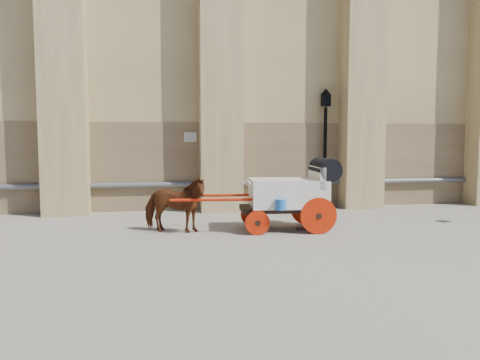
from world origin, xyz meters
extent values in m
plane|color=#6D665C|center=(0.00, 0.00, 0.00)|extent=(90.00, 90.00, 0.00)
cube|color=olive|center=(2.00, 4.15, 1.50)|extent=(44.00, 0.35, 3.00)
cylinder|color=#59595B|center=(2.00, 3.88, 0.90)|extent=(42.00, 0.18, 0.18)
cube|color=beige|center=(-2.00, 3.97, 2.50)|extent=(0.42, 0.04, 0.32)
imported|color=maroon|center=(-2.66, 0.14, 0.73)|extent=(1.88, 1.29, 1.45)
cube|color=black|center=(0.24, 0.03, 0.58)|extent=(2.39, 1.24, 0.13)
cube|color=silver|center=(0.35, 0.02, 1.00)|extent=(2.10, 1.48, 0.74)
cube|color=silver|center=(1.13, -0.04, 1.42)|extent=(0.27, 1.32, 0.58)
cube|color=silver|center=(-0.54, 0.10, 1.26)|extent=(0.46, 1.18, 0.11)
cylinder|color=black|center=(1.34, -0.06, 1.63)|extent=(0.70, 1.36, 0.59)
cylinder|color=red|center=(0.97, -0.68, 0.47)|extent=(0.95, 0.14, 0.95)
cylinder|color=red|center=(1.08, 0.61, 0.47)|extent=(0.95, 0.14, 0.95)
cylinder|color=red|center=(-0.60, -0.55, 0.32)|extent=(0.63, 0.12, 0.63)
cylinder|color=red|center=(-0.49, 0.75, 0.32)|extent=(0.63, 0.12, 0.63)
cylinder|color=red|center=(-1.53, -0.30, 0.89)|extent=(2.52, 0.28, 0.07)
cylinder|color=red|center=(-1.45, 0.65, 0.89)|extent=(2.52, 0.28, 0.07)
cylinder|color=blue|center=(-0.03, -0.69, 0.79)|extent=(0.27, 0.27, 0.27)
cylinder|color=black|center=(2.72, 3.75, 1.77)|extent=(0.12, 0.12, 3.54)
cone|color=black|center=(2.72, 3.75, 0.18)|extent=(0.35, 0.35, 0.35)
cube|color=black|center=(2.72, 3.75, 3.78)|extent=(0.28, 0.28, 0.41)
cone|color=black|center=(2.72, 3.75, 4.08)|extent=(0.39, 0.39, 0.24)
cube|color=black|center=(0.75, 0.02, 0.01)|extent=(0.39, 0.39, 0.01)
cube|color=black|center=(5.23, 0.47, 0.01)|extent=(0.41, 0.41, 0.01)
camera|label=1|loc=(-2.98, -12.02, 2.44)|focal=35.00mm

